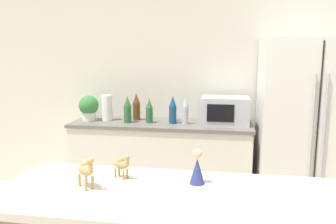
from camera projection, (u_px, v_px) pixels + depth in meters
name	position (u px, v px, depth m)	size (l,w,h in m)	color
wall_back	(211.00, 86.00, 3.67)	(8.00, 0.06, 2.55)	silver
back_counter	(161.00, 163.00, 3.56)	(1.90, 0.63, 0.91)	silver
refrigerator	(307.00, 131.00, 3.19)	(0.92, 0.71, 1.76)	silver
potted_plant	(89.00, 107.00, 3.56)	(0.21, 0.21, 0.27)	silver
paper_towel_roll	(107.00, 108.00, 3.57)	(0.11, 0.11, 0.28)	white
microwave	(225.00, 110.00, 3.37)	(0.48, 0.37, 0.28)	#B2B5BA
back_bottle_0	(172.00, 111.00, 3.54)	(0.07, 0.07, 0.23)	#B2B7BC
back_bottle_1	(136.00, 107.00, 3.58)	(0.08, 0.08, 0.30)	brown
back_bottle_2	(149.00, 111.00, 3.43)	(0.07, 0.07, 0.26)	#2D6033
back_bottle_3	(128.00, 110.00, 3.44)	(0.08, 0.08, 0.28)	#2D6033
back_bottle_4	(185.00, 110.00, 3.36)	(0.07, 0.07, 0.30)	#B2B7BC
back_bottle_5	(173.00, 110.00, 3.40)	(0.08, 0.08, 0.29)	navy
camel_figurine	(122.00, 164.00, 1.57)	(0.10, 0.08, 0.12)	#A87F4C
camel_figurine_second	(86.00, 169.00, 1.45)	(0.12, 0.11, 0.15)	tan
wise_man_figurine_crimson	(197.00, 169.00, 1.50)	(0.07, 0.07, 0.17)	navy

